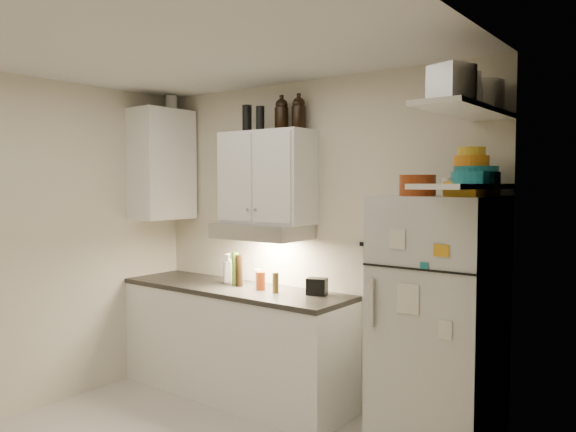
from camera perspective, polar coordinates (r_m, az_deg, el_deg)
The scene contains 35 objects.
ceiling at distance 3.52m, azimuth -12.79°, elevation 16.94°, with size 3.20×3.00×0.02m, color silver.
back_wall at distance 4.57m, azimuth 2.16°, elevation -2.67°, with size 3.20×0.02×2.60m, color beige.
left_wall at distance 4.79m, azimuth -25.03°, elevation -2.70°, with size 0.02×3.00×2.60m, color beige.
right_wall at distance 2.47m, azimuth 12.63°, elevation -7.90°, with size 0.02×3.00×2.60m, color beige.
base_cabinet at distance 4.84m, azimuth -5.52°, elevation -12.74°, with size 2.10×0.60×0.88m, color white.
countertop at distance 4.73m, azimuth -5.55°, elevation -7.37°, with size 2.10×0.62×0.04m, color #2C2925.
upper_cabinet at distance 4.58m, azimuth -2.17°, elevation 3.93°, with size 0.80×0.33×0.75m, color white.
side_cabinet at distance 5.29m, azimuth -12.67°, elevation 5.12°, with size 0.33×0.55×1.00m, color white.
range_hood at distance 4.55m, azimuth -2.67°, elevation -1.55°, with size 0.76×0.46×0.12m, color silver.
fridge at distance 3.74m, azimuth 15.03°, elevation -11.12°, with size 0.70×0.68×1.70m, color silver.
shelf_hi at distance 3.46m, azimuth 17.62°, elevation 10.21°, with size 0.30×0.95×0.03m, color white.
shelf_lo at distance 3.43m, azimuth 17.49°, elevation 2.89°, with size 0.30×0.95×0.03m, color white.
knife_strip at distance 4.18m, azimuth 9.83°, elevation -3.00°, with size 0.42×0.02×0.03m, color black.
dutch_oven at distance 3.57m, azimuth 13.02°, elevation 3.05°, with size 0.22×0.22×0.13m, color maroon.
book_stack at distance 3.43m, azimuth 18.16°, elevation 2.62°, with size 0.21×0.26×0.09m, color gold.
spice_jar at distance 3.50m, azimuth 15.89°, elevation 2.85°, with size 0.07×0.07×0.11m, color silver.
stock_pot at distance 3.75m, azimuth 19.07°, elevation 11.35°, with size 0.27×0.27×0.19m, color silver.
tin_a at distance 3.46m, azimuth 16.76°, elevation 12.14°, with size 0.20×0.18×0.20m, color #AAAAAD.
tin_b at distance 3.16m, azimuth 16.23°, elevation 12.87°, with size 0.19×0.19×0.19m, color #AAAAAD.
bowl_teal at distance 3.67m, azimuth 18.53°, elevation 3.97°, with size 0.27×0.27×0.11m, color #166F7A.
bowl_orange at distance 3.66m, azimuth 18.12°, elevation 5.32°, with size 0.22×0.22×0.06m, color orange.
bowl_yellow at distance 3.67m, azimuth 18.14°, elevation 6.25°, with size 0.17×0.17×0.05m, color gold.
plates at distance 3.39m, azimuth 18.50°, elevation 3.70°, with size 0.27×0.27×0.07m, color #166F7A.
growler_a at distance 4.59m, azimuth -0.66°, elevation 10.28°, with size 0.11×0.11×0.27m, color black, non-canonical shape.
growler_b at distance 4.52m, azimuth 1.10°, elevation 10.41°, with size 0.11×0.11×0.27m, color black, non-canonical shape.
thermos_a at distance 4.58m, azimuth -2.84°, elevation 9.86°, with size 0.07×0.07×0.20m, color black.
thermos_b at distance 4.75m, azimuth -4.18°, elevation 9.81°, with size 0.08×0.08×0.23m, color black.
side_jar at distance 5.42m, azimuth -11.77°, elevation 11.15°, with size 0.11×0.11×0.14m, color silver.
soap_bottle at distance 4.83m, azimuth -6.05°, elevation -5.16°, with size 0.11×0.11×0.29m, color white.
pepper_mill at distance 4.43m, azimuth -1.28°, elevation -6.78°, with size 0.05×0.05×0.16m, color brown.
oil_bottle at distance 4.74m, azimuth -5.38°, elevation -5.37°, with size 0.05×0.05×0.28m, color #436619.
vinegar_bottle at distance 4.69m, azimuth -4.96°, elevation -5.55°, with size 0.06×0.06×0.27m, color black.
clear_bottle at distance 4.61m, azimuth -3.10°, elevation -6.39°, with size 0.05×0.05×0.16m, color silver.
red_jar at distance 4.54m, azimuth -2.78°, elevation -6.60°, with size 0.07×0.07×0.15m, color maroon.
caddy at distance 4.35m, azimuth 2.95°, elevation -7.16°, with size 0.15×0.11×0.13m, color black.
Camera 1 is at (2.62, -2.20, 1.78)m, focal length 35.00 mm.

